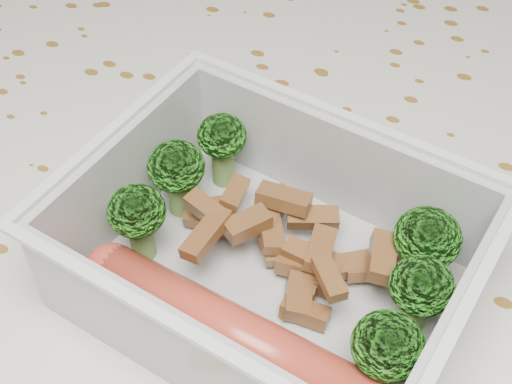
% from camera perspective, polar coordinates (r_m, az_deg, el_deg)
% --- Properties ---
extents(dining_table, '(1.40, 0.90, 0.75)m').
position_cam_1_polar(dining_table, '(0.46, -0.58, -8.79)').
color(dining_table, brown).
rests_on(dining_table, ground).
extents(tablecloth, '(1.46, 0.96, 0.19)m').
position_cam_1_polar(tablecloth, '(0.42, -0.63, -4.97)').
color(tablecloth, silver).
rests_on(tablecloth, dining_table).
extents(lunch_container, '(0.20, 0.17, 0.06)m').
position_cam_1_polar(lunch_container, '(0.34, 1.11, -5.77)').
color(lunch_container, silver).
rests_on(lunch_container, tablecloth).
extents(broccoli_florets, '(0.16, 0.11, 0.05)m').
position_cam_1_polar(broccoli_florets, '(0.33, 3.46, -3.47)').
color(broccoli_florets, '#608C3F').
rests_on(broccoli_florets, lunch_container).
extents(meat_pile, '(0.12, 0.07, 0.03)m').
position_cam_1_polar(meat_pile, '(0.35, 2.76, -4.28)').
color(meat_pile, brown).
rests_on(meat_pile, lunch_container).
extents(sausage, '(0.16, 0.04, 0.03)m').
position_cam_1_polar(sausage, '(0.32, -1.99, -11.29)').
color(sausage, '#AF3A27').
rests_on(sausage, lunch_container).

